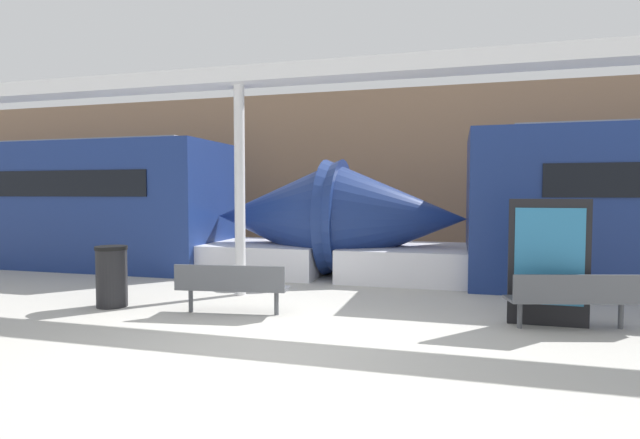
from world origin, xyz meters
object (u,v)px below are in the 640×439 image
at_px(bench_near, 231,285).
at_px(support_column_near, 240,191).
at_px(trash_bin, 112,276).
at_px(poster_board, 549,262).
at_px(bench_far, 574,296).
at_px(train_right, 42,207).

bearing_deg(bench_near, support_column_near, 101.66).
bearing_deg(trash_bin, poster_board, 5.17).
bearing_deg(bench_far, support_column_near, 155.02).
height_order(bench_near, trash_bin, trash_bin).
relative_size(bench_near, trash_bin, 1.76).
bearing_deg(train_right, bench_far, -16.28).
xyz_separation_m(bench_far, poster_board, (-0.30, 0.15, 0.44)).
xyz_separation_m(train_right, bench_far, (12.41, -3.63, -1.03)).
bearing_deg(poster_board, support_column_near, 170.49).
height_order(train_right, bench_far, train_right).
relative_size(train_right, poster_board, 9.25).
distance_m(bench_far, support_column_near, 5.66).
bearing_deg(trash_bin, train_right, 142.85).
relative_size(bench_near, bench_far, 0.98).
bearing_deg(poster_board, bench_near, -172.64).
distance_m(trash_bin, support_column_near, 2.60).
xyz_separation_m(trash_bin, poster_board, (6.72, 0.61, 0.40)).
height_order(train_right, bench_near, train_right).
bearing_deg(bench_far, trash_bin, 169.28).
xyz_separation_m(bench_far, trash_bin, (-7.02, -0.46, 0.04)).
xyz_separation_m(train_right, bench_near, (7.53, -4.07, -1.03)).
distance_m(train_right, poster_board, 12.61).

